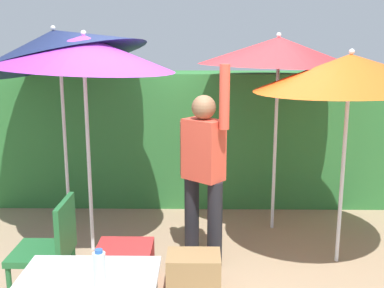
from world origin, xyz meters
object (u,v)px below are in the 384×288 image
(umbrella_rainbow, at_px, (278,52))
(umbrella_orange, at_px, (57,46))
(umbrella_yellow, at_px, (350,71))
(umbrella_navy, at_px, (84,52))
(person_vendor, at_px, (204,167))
(bottle_water, at_px, (100,271))
(cooler_box, at_px, (125,265))
(chair_plastic, at_px, (50,247))
(crate_cardboard, at_px, (194,274))

(umbrella_rainbow, relative_size, umbrella_orange, 0.87)
(umbrella_yellow, relative_size, umbrella_navy, 0.92)
(umbrella_yellow, distance_m, person_vendor, 1.55)
(umbrella_orange, height_order, bottle_water, umbrella_orange)
(cooler_box, bearing_deg, umbrella_navy, 121.92)
(umbrella_yellow, relative_size, chair_plastic, 2.25)
(chair_plastic, height_order, bottle_water, bottle_water)
(chair_plastic, xyz_separation_m, crate_cardboard, (1.11, 0.21, -0.33))
(umbrella_rainbow, xyz_separation_m, bottle_water, (-1.37, -2.71, -1.10))
(cooler_box, distance_m, crate_cardboard, 0.61)
(umbrella_navy, height_order, chair_plastic, umbrella_navy)
(umbrella_orange, xyz_separation_m, umbrella_yellow, (2.81, -0.77, -0.21))
(umbrella_navy, bearing_deg, umbrella_rainbow, 17.56)
(crate_cardboard, xyz_separation_m, bottle_water, (-0.49, -1.26, 0.68))
(umbrella_orange, xyz_separation_m, person_vendor, (1.52, -0.78, -1.09))
(umbrella_orange, bearing_deg, umbrella_rainbow, 1.59)
(chair_plastic, bearing_deg, cooler_box, 35.12)
(umbrella_rainbow, relative_size, crate_cardboard, 4.85)
(person_vendor, bearing_deg, umbrella_yellow, 0.73)
(person_vendor, xyz_separation_m, chair_plastic, (-1.19, -0.82, -0.42))
(person_vendor, distance_m, cooler_box, 1.11)
(umbrella_rainbow, height_order, umbrella_orange, umbrella_orange)
(umbrella_rainbow, bearing_deg, cooler_box, -138.37)
(person_vendor, bearing_deg, umbrella_rainbow, 47.09)
(umbrella_navy, distance_m, bottle_water, 2.44)
(crate_cardboard, bearing_deg, umbrella_navy, 140.49)
(umbrella_yellow, xyz_separation_m, crate_cardboard, (-1.37, -0.62, -1.63))
(umbrella_yellow, distance_m, umbrella_navy, 2.41)
(chair_plastic, bearing_deg, umbrella_orange, 101.69)
(umbrella_rainbow, relative_size, chair_plastic, 2.42)
(cooler_box, distance_m, bottle_water, 1.57)
(umbrella_yellow, xyz_separation_m, cooler_box, (-1.96, -0.47, -1.63))
(umbrella_orange, distance_m, cooler_box, 2.37)
(umbrella_navy, bearing_deg, cooler_box, -58.08)
(bottle_water, bearing_deg, chair_plastic, 120.40)
(umbrella_orange, bearing_deg, bottle_water, -70.35)
(umbrella_yellow, bearing_deg, umbrella_orange, 164.72)
(umbrella_yellow, xyz_separation_m, person_vendor, (-1.29, -0.02, -0.87))
(umbrella_navy, relative_size, chair_plastic, 2.45)
(umbrella_orange, height_order, chair_plastic, umbrella_orange)
(umbrella_yellow, xyz_separation_m, bottle_water, (-1.86, -1.88, -0.95))
(person_vendor, relative_size, chair_plastic, 2.11)
(person_vendor, bearing_deg, chair_plastic, -145.59)
(cooler_box, relative_size, bottle_water, 1.97)
(person_vendor, height_order, chair_plastic, person_vendor)
(person_vendor, xyz_separation_m, bottle_water, (-0.58, -1.86, -0.07))
(umbrella_rainbow, relative_size, person_vendor, 1.15)
(umbrella_orange, height_order, umbrella_yellow, umbrella_orange)
(umbrella_rainbow, height_order, bottle_water, umbrella_rainbow)
(umbrella_yellow, height_order, person_vendor, umbrella_yellow)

